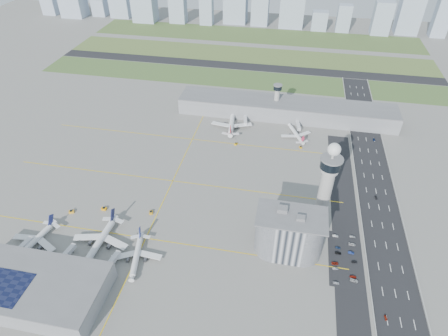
% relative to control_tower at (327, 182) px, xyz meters
% --- Properties ---
extents(ground, '(1000.00, 1000.00, 0.00)m').
position_rel_control_tower_xyz_m(ground, '(-72.00, -8.00, -35.04)').
color(ground, gray).
extents(grass_strip_0, '(480.00, 50.00, 0.08)m').
position_rel_control_tower_xyz_m(grass_strip_0, '(-92.00, 217.00, -35.00)').
color(grass_strip_0, '#476530').
rests_on(grass_strip_0, ground).
extents(grass_strip_1, '(480.00, 60.00, 0.08)m').
position_rel_control_tower_xyz_m(grass_strip_1, '(-92.00, 292.00, -35.00)').
color(grass_strip_1, '#586F34').
rests_on(grass_strip_1, ground).
extents(grass_strip_2, '(480.00, 70.00, 0.08)m').
position_rel_control_tower_xyz_m(grass_strip_2, '(-92.00, 372.00, -35.00)').
color(grass_strip_2, '#44592A').
rests_on(grass_strip_2, ground).
extents(runway, '(480.00, 22.00, 0.10)m').
position_rel_control_tower_xyz_m(runway, '(-92.00, 254.00, -34.98)').
color(runway, black).
rests_on(runway, ground).
extents(highway, '(28.00, 500.00, 0.10)m').
position_rel_control_tower_xyz_m(highway, '(43.00, -8.00, -34.99)').
color(highway, black).
rests_on(highway, ground).
extents(barrier_left, '(0.60, 500.00, 1.20)m').
position_rel_control_tower_xyz_m(barrier_left, '(29.00, -8.00, -34.44)').
color(barrier_left, '#9E9E99').
rests_on(barrier_left, ground).
extents(barrier_right, '(0.60, 500.00, 1.20)m').
position_rel_control_tower_xyz_m(barrier_right, '(57.00, -8.00, -34.44)').
color(barrier_right, '#9E9E99').
rests_on(barrier_right, ground).
extents(landside_road, '(18.00, 260.00, 0.08)m').
position_rel_control_tower_xyz_m(landside_road, '(18.00, -18.00, -35.00)').
color(landside_road, black).
rests_on(landside_road, ground).
extents(parking_lot, '(20.00, 44.00, 0.10)m').
position_rel_control_tower_xyz_m(parking_lot, '(16.00, -30.00, -34.99)').
color(parking_lot, black).
rests_on(parking_lot, ground).
extents(taxiway_line_h_0, '(260.00, 0.60, 0.01)m').
position_rel_control_tower_xyz_m(taxiway_line_h_0, '(-112.00, -38.00, -35.04)').
color(taxiway_line_h_0, yellow).
rests_on(taxiway_line_h_0, ground).
extents(taxiway_line_h_1, '(260.00, 0.60, 0.01)m').
position_rel_control_tower_xyz_m(taxiway_line_h_1, '(-112.00, 22.00, -35.04)').
color(taxiway_line_h_1, yellow).
rests_on(taxiway_line_h_1, ground).
extents(taxiway_line_h_2, '(260.00, 0.60, 0.01)m').
position_rel_control_tower_xyz_m(taxiway_line_h_2, '(-112.00, 82.00, -35.04)').
color(taxiway_line_h_2, yellow).
rests_on(taxiway_line_h_2, ground).
extents(taxiway_line_v, '(0.60, 260.00, 0.01)m').
position_rel_control_tower_xyz_m(taxiway_line_v, '(-112.00, 22.00, -35.04)').
color(taxiway_line_v, yellow).
rests_on(taxiway_line_v, ground).
extents(control_tower, '(14.00, 14.00, 64.50)m').
position_rel_control_tower_xyz_m(control_tower, '(0.00, 0.00, 0.00)').
color(control_tower, '#ADAAA5').
rests_on(control_tower, ground).
extents(secondary_tower, '(8.60, 8.60, 31.90)m').
position_rel_control_tower_xyz_m(secondary_tower, '(-42.00, 142.00, -16.24)').
color(secondary_tower, '#ADAAA5').
rests_on(secondary_tower, ground).
extents(admin_building, '(42.00, 24.00, 33.50)m').
position_rel_control_tower_xyz_m(admin_building, '(-20.01, -30.00, -19.74)').
color(admin_building, '#B2B2B7').
rests_on(admin_building, ground).
extents(terminal_pier, '(210.00, 32.00, 15.80)m').
position_rel_control_tower_xyz_m(terminal_pier, '(-32.00, 140.00, -27.14)').
color(terminal_pier, gray).
rests_on(terminal_pier, ground).
extents(near_terminal, '(84.00, 42.00, 13.00)m').
position_rel_control_tower_xyz_m(near_terminal, '(-160.07, -90.02, -28.62)').
color(near_terminal, gray).
rests_on(near_terminal, ground).
extents(airplane_near_a, '(40.02, 44.64, 10.92)m').
position_rel_control_tower_xyz_m(airplane_near_a, '(-180.21, -57.38, -29.58)').
color(airplane_near_a, white).
rests_on(airplane_near_a, ground).
extents(airplane_near_b, '(39.71, 46.10, 12.46)m').
position_rel_control_tower_xyz_m(airplane_near_b, '(-138.55, -48.72, -28.81)').
color(airplane_near_b, white).
rests_on(airplane_near_b, ground).
extents(airplane_near_c, '(38.69, 43.04, 10.46)m').
position_rel_control_tower_xyz_m(airplane_near_c, '(-111.12, -55.63, -29.81)').
color(airplane_near_c, white).
rests_on(airplane_near_c, ground).
extents(airplane_far_a, '(43.72, 49.69, 12.74)m').
position_rel_control_tower_xyz_m(airplane_far_a, '(-80.86, 110.70, -28.67)').
color(airplane_far_a, white).
rests_on(airplane_far_a, ground).
extents(airplane_far_b, '(40.55, 43.05, 9.53)m').
position_rel_control_tower_xyz_m(airplane_far_b, '(-20.27, 105.15, -30.27)').
color(airplane_far_b, white).
rests_on(airplane_far_b, ground).
extents(jet_bridge_near_0, '(5.39, 14.31, 5.70)m').
position_rel_control_tower_xyz_m(jet_bridge_near_0, '(-185.00, -69.00, -32.19)').
color(jet_bridge_near_0, silver).
rests_on(jet_bridge_near_0, ground).
extents(jet_bridge_near_1, '(5.39, 14.31, 5.70)m').
position_rel_control_tower_xyz_m(jet_bridge_near_1, '(-155.00, -69.00, -32.19)').
color(jet_bridge_near_1, silver).
rests_on(jet_bridge_near_1, ground).
extents(jet_bridge_near_2, '(5.39, 14.31, 5.70)m').
position_rel_control_tower_xyz_m(jet_bridge_near_2, '(-125.00, -69.00, -32.19)').
color(jet_bridge_near_2, silver).
rests_on(jet_bridge_near_2, ground).
extents(jet_bridge_far_0, '(5.39, 14.31, 5.70)m').
position_rel_control_tower_xyz_m(jet_bridge_far_0, '(-70.00, 124.00, -32.19)').
color(jet_bridge_far_0, silver).
rests_on(jet_bridge_far_0, ground).
extents(jet_bridge_far_1, '(5.39, 14.31, 5.70)m').
position_rel_control_tower_xyz_m(jet_bridge_far_1, '(-20.00, 124.00, -32.19)').
color(jet_bridge_far_1, silver).
rests_on(jet_bridge_far_1, ground).
extents(tug_0, '(4.13, 3.51, 2.03)m').
position_rel_control_tower_xyz_m(tug_0, '(-172.15, -25.31, -34.02)').
color(tug_0, gold).
rests_on(tug_0, ground).
extents(tug_1, '(3.54, 2.44, 2.05)m').
position_rel_control_tower_xyz_m(tug_1, '(-150.81, -18.06, -34.02)').
color(tug_1, '#FE9F07').
rests_on(tug_1, ground).
extents(tug_2, '(2.60, 3.50, 1.90)m').
position_rel_control_tower_xyz_m(tug_2, '(-140.29, -49.86, -34.09)').
color(tug_2, gold).
rests_on(tug_2, ground).
extents(tug_3, '(3.18, 3.87, 1.94)m').
position_rel_control_tower_xyz_m(tug_3, '(-116.48, -15.09, -34.07)').
color(tug_3, orange).
rests_on(tug_3, ground).
extents(tug_4, '(2.78, 3.41, 1.72)m').
position_rel_control_tower_xyz_m(tug_4, '(-71.78, 81.09, -34.18)').
color(tug_4, '#E7A808').
rests_on(tug_4, ground).
extents(tug_5, '(2.87, 3.30, 1.61)m').
position_rel_control_tower_xyz_m(tug_5, '(-15.09, 86.76, -34.24)').
color(tug_5, orange).
rests_on(tug_5, ground).
extents(car_lot_0, '(3.81, 1.67, 1.28)m').
position_rel_control_tower_xyz_m(car_lot_0, '(9.85, -49.65, -34.40)').
color(car_lot_0, '#B7BAC1').
rests_on(car_lot_0, ground).
extents(car_lot_1, '(3.59, 1.65, 1.14)m').
position_rel_control_tower_xyz_m(car_lot_1, '(9.88, -39.24, -34.47)').
color(car_lot_1, gray).
rests_on(car_lot_1, ground).
extents(car_lot_2, '(4.44, 2.51, 1.17)m').
position_rel_control_tower_xyz_m(car_lot_2, '(9.81, -35.31, -34.46)').
color(car_lot_2, maroon).
rests_on(car_lot_2, ground).
extents(car_lot_3, '(3.91, 1.68, 1.12)m').
position_rel_control_tower_xyz_m(car_lot_3, '(12.06, -26.77, -34.48)').
color(car_lot_3, black).
rests_on(car_lot_3, ground).
extents(car_lot_4, '(3.32, 1.52, 1.10)m').
position_rel_control_tower_xyz_m(car_lot_4, '(12.16, -22.26, -34.49)').
color(car_lot_4, navy).
rests_on(car_lot_4, ground).
extents(car_lot_5, '(3.81, 1.62, 1.22)m').
position_rel_control_tower_xyz_m(car_lot_5, '(10.90, -12.42, -34.43)').
color(car_lot_5, silver).
rests_on(car_lot_5, ground).
extents(car_lot_6, '(4.87, 2.85, 1.27)m').
position_rel_control_tower_xyz_m(car_lot_6, '(20.37, -45.96, -34.40)').
color(car_lot_6, '#B1B1B2').
rests_on(car_lot_6, ground).
extents(car_lot_7, '(4.00, 1.87, 1.13)m').
position_rel_control_tower_xyz_m(car_lot_7, '(20.01, -43.31, -34.48)').
color(car_lot_7, maroon).
rests_on(car_lot_7, ground).
extents(car_lot_8, '(3.58, 1.84, 1.17)m').
position_rel_control_tower_xyz_m(car_lot_8, '(21.62, -31.92, -34.46)').
color(car_lot_8, black).
rests_on(car_lot_8, ground).
extents(car_lot_9, '(3.83, 1.47, 1.25)m').
position_rel_control_tower_xyz_m(car_lot_9, '(20.11, -25.01, -34.42)').
color(car_lot_9, navy).
rests_on(car_lot_9, ground).
extents(car_lot_10, '(4.46, 2.32, 1.20)m').
position_rel_control_tower_xyz_m(car_lot_10, '(21.13, -17.78, -34.44)').
color(car_lot_10, silver).
rests_on(car_lot_10, ground).
extents(car_lot_11, '(3.98, 1.80, 1.13)m').
position_rel_control_tower_xyz_m(car_lot_11, '(22.05, -10.97, -34.48)').
color(car_lot_11, '#A9ACAF').
rests_on(car_lot_11, ground).
extents(car_hw_0, '(1.56, 3.28, 1.08)m').
position_rel_control_tower_xyz_m(car_hw_0, '(35.37, -66.94, -34.50)').
color(car_hw_0, maroon).
rests_on(car_hw_0, ground).
extents(car_hw_1, '(1.71, 3.72, 1.18)m').
position_rel_control_tower_xyz_m(car_hw_1, '(41.98, 31.69, -34.45)').
color(car_hw_1, black).
rests_on(car_hw_1, ground).
extents(car_hw_2, '(1.94, 4.13, 1.14)m').
position_rel_control_tower_xyz_m(car_hw_2, '(49.75, 111.75, -34.47)').
color(car_hw_2, '#112149').
rests_on(car_hw_2, ground).
extents(car_hw_4, '(1.68, 3.74, 1.25)m').
position_rel_control_tower_xyz_m(car_hw_4, '(36.00, 174.08, -34.42)').
color(car_hw_4, '#969696').
rests_on(car_hw_4, ground).
extents(skyline_bldg_0, '(24.05, 19.24, 26.50)m').
position_rel_control_tower_xyz_m(skyline_bldg_0, '(-449.77, 413.70, -21.79)').
color(skyline_bldg_0, '#9EADC1').
rests_on(skyline_bldg_0, ground).
extents(skyline_bldg_2, '(22.81, 18.25, 26.79)m').
position_rel_control_tower_xyz_m(skyline_bldg_2, '(-363.25, 422.16, -21.65)').
color(skyline_bldg_2, '#9EADC1').
rests_on(skyline_bldg_2, ground).
extents(skyline_bldg_3, '(32.30, 25.84, 36.93)m').
position_rel_control_tower_xyz_m(skyline_bldg_3, '(-324.58, 423.35, -16.58)').
color(skyline_bldg_3, '#9EADC1').
rests_on(skyline_bldg_3, ground).
extents(skyline_bldg_4, '(35.81, 28.65, 60.36)m').
position_rel_control_tower_xyz_m(skyline_bldg_4, '(-276.47, 407.19, -4.86)').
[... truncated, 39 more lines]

